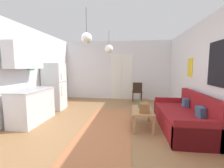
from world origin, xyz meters
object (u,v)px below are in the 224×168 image
(coffee_table, at_px, (142,112))
(bamboo_vase, at_px, (140,104))
(refrigerator, at_px, (55,86))
(pendant_lamp_near, at_px, (87,38))
(couch, at_px, (185,118))
(pendant_lamp_far, at_px, (109,49))
(accent_chair, at_px, (137,91))
(handbag, at_px, (145,107))

(coffee_table, bearing_deg, bamboo_vase, 105.13)
(refrigerator, bearing_deg, bamboo_vase, -20.45)
(bamboo_vase, xyz_separation_m, refrigerator, (-2.89, 1.08, 0.28))
(coffee_table, distance_m, pendant_lamp_near, 2.17)
(couch, xyz_separation_m, refrigerator, (-3.95, 1.31, 0.54))
(pendant_lamp_far, bearing_deg, couch, -33.88)
(couch, xyz_separation_m, bamboo_vase, (-1.06, 0.24, 0.26))
(refrigerator, distance_m, pendant_lamp_far, 2.31)
(pendant_lamp_far, bearing_deg, refrigerator, -178.72)
(couch, xyz_separation_m, pendant_lamp_far, (-2.02, 1.36, 1.81))
(couch, height_order, refrigerator, refrigerator)
(couch, relative_size, accent_chair, 2.42)
(coffee_table, height_order, pendant_lamp_near, pendant_lamp_near)
(couch, relative_size, coffee_table, 2.27)
(coffee_table, height_order, accent_chair, accent_chair)
(coffee_table, xyz_separation_m, pendant_lamp_near, (-1.21, -0.60, 1.70))
(bamboo_vase, xyz_separation_m, pendant_lamp_near, (-1.15, -0.82, 1.54))
(handbag, distance_m, pendant_lamp_far, 2.41)
(bamboo_vase, bearing_deg, accent_chair, 88.57)
(accent_chair, distance_m, pendant_lamp_near, 3.91)
(coffee_table, xyz_separation_m, bamboo_vase, (-0.06, 0.22, 0.16))
(coffee_table, distance_m, handbag, 0.26)
(couch, relative_size, bamboo_vase, 5.02)
(accent_chair, bearing_deg, refrigerator, 25.82)
(pendant_lamp_near, bearing_deg, coffee_table, 26.29)
(accent_chair, bearing_deg, handbag, 89.99)
(refrigerator, relative_size, pendant_lamp_far, 2.23)
(accent_chair, bearing_deg, pendant_lamp_far, 53.74)
(refrigerator, bearing_deg, couch, -18.38)
(coffee_table, distance_m, refrigerator, 3.25)
(couch, distance_m, pendant_lamp_near, 2.91)
(coffee_table, height_order, refrigerator, refrigerator)
(coffee_table, relative_size, pendant_lamp_far, 1.24)
(bamboo_vase, distance_m, pendant_lamp_far, 2.14)
(couch, relative_size, refrigerator, 1.26)
(refrigerator, distance_m, pendant_lamp_near, 2.86)
(refrigerator, relative_size, pendant_lamp_near, 2.28)
(couch, xyz_separation_m, accent_chair, (-1.00, 2.77, 0.20))
(refrigerator, bearing_deg, coffee_table, -23.76)
(pendant_lamp_far, bearing_deg, handbag, -55.58)
(bamboo_vase, relative_size, refrigerator, 0.25)
(refrigerator, bearing_deg, pendant_lamp_far, 1.28)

